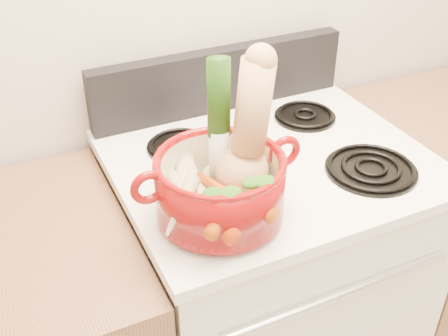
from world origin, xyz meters
name	(u,v)px	position (x,y,z in m)	size (l,w,h in m)	color
stove_body	(263,294)	(0.00, 1.40, 0.46)	(0.76, 0.65, 0.92)	white
cooktop	(270,162)	(0.00, 1.40, 0.93)	(0.78, 0.67, 0.03)	white
control_backsplash	(220,79)	(0.00, 1.70, 1.04)	(0.76, 0.05, 0.18)	black
oven_handle	(341,295)	(0.00, 1.06, 0.78)	(0.02, 0.02, 0.60)	silver
burner_front_left	(231,209)	(-0.19, 1.24, 0.96)	(0.22, 0.22, 0.02)	black
burner_front_right	(371,168)	(0.19, 1.24, 0.96)	(0.22, 0.22, 0.02)	black
burner_back_left	(180,145)	(-0.19, 1.54, 0.96)	(0.17, 0.17, 0.02)	black
burner_back_right	(305,115)	(0.19, 1.54, 0.96)	(0.17, 0.17, 0.02)	black
dutch_oven	(220,187)	(-0.22, 1.23, 1.03)	(0.27, 0.27, 0.13)	maroon
pot_handle_left	(149,187)	(-0.37, 1.23, 1.08)	(0.08, 0.08, 0.02)	maroon
pot_handle_right	(285,152)	(-0.07, 1.23, 1.08)	(0.08, 0.08, 0.02)	maroon
squash	(249,130)	(-0.15, 1.25, 1.15)	(0.12, 0.12, 0.30)	tan
leek	(219,124)	(-0.20, 1.28, 1.15)	(0.05, 0.05, 0.31)	beige
ginger	(218,173)	(-0.19, 1.30, 1.02)	(0.08, 0.06, 0.04)	tan
parsnip_0	(189,195)	(-0.28, 1.25, 1.02)	(0.04, 0.04, 0.20)	beige
parsnip_1	(182,188)	(-0.29, 1.27, 1.03)	(0.05, 0.05, 0.22)	beige
parsnip_2	(199,186)	(-0.26, 1.26, 1.03)	(0.04, 0.04, 0.20)	beige
parsnip_3	(180,205)	(-0.32, 1.21, 1.04)	(0.04, 0.04, 0.16)	beige
carrot_0	(215,211)	(-0.25, 1.18, 1.02)	(0.04, 0.04, 0.18)	#DF3E0B
carrot_1	(223,212)	(-0.24, 1.17, 1.02)	(0.03, 0.03, 0.15)	#D53D0A
carrot_2	(236,199)	(-0.21, 1.18, 1.03)	(0.04, 0.04, 0.19)	#BB4009
carrot_3	(222,213)	(-0.25, 1.15, 1.03)	(0.03, 0.03, 0.14)	#BC5909
carrot_4	(223,192)	(-0.22, 1.21, 1.04)	(0.03, 0.03, 0.16)	#CE4D0A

